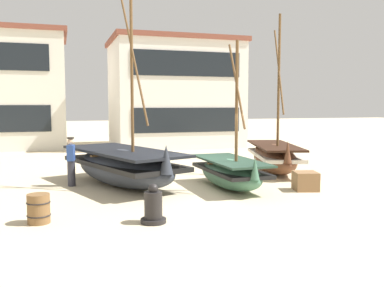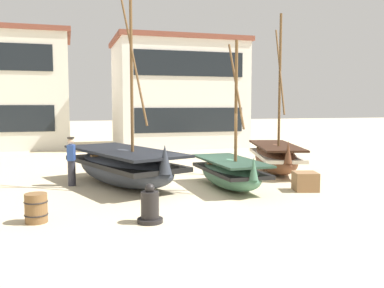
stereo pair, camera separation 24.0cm
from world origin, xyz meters
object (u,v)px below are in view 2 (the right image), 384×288
object	(u,v)px
capstan_winch	(150,207)
cargo_crate	(305,181)
fishing_boat_near_left	(275,157)
fishing_boat_far_right	(230,172)
harbor_building_main	(177,93)
fishing_boat_centre_large	(123,165)
wooden_barrel	(36,208)
fisherman_by_hull	(71,162)

from	to	relation	value
capstan_winch	cargo_crate	bearing A→B (deg)	21.64
fishing_boat_near_left	fishing_boat_far_right	size ratio (longest dim) A/B	1.30
harbor_building_main	fishing_boat_centre_large	bearing A→B (deg)	-112.26
fishing_boat_centre_large	harbor_building_main	size ratio (longest dim) A/B	0.89
fishing_boat_centre_large	fishing_boat_far_right	bearing A→B (deg)	-24.87
fishing_boat_far_right	wooden_barrel	bearing A→B (deg)	-157.16
wooden_barrel	harbor_building_main	size ratio (longest dim) A/B	0.08
fishing_boat_near_left	fishing_boat_centre_large	bearing A→B (deg)	-171.50
cargo_crate	fishing_boat_far_right	bearing A→B (deg)	154.14
fishing_boat_near_left	fisherman_by_hull	world-z (taller)	fishing_boat_near_left
fishing_boat_far_right	harbor_building_main	bearing A→B (deg)	82.34
fishing_boat_far_right	wooden_barrel	size ratio (longest dim) A/B	6.88
fisherman_by_hull	cargo_crate	distance (m)	7.89
fisherman_by_hull	fishing_boat_near_left	bearing A→B (deg)	3.76
fisherman_by_hull	cargo_crate	size ratio (longest dim) A/B	2.31
fishing_boat_far_right	cargo_crate	world-z (taller)	fishing_boat_far_right
fishing_boat_near_left	fishing_boat_centre_large	size ratio (longest dim) A/B	0.85
fisherman_by_hull	cargo_crate	bearing A→B (deg)	-22.66
fishing_boat_centre_large	cargo_crate	size ratio (longest dim) A/B	10.15
cargo_crate	wooden_barrel	bearing A→B (deg)	-170.04
fisherman_by_hull	fishing_boat_centre_large	bearing A→B (deg)	-13.62
fisherman_by_hull	capstan_winch	xyz separation A→B (m)	(1.73, -5.23, -0.46)
fishing_boat_centre_large	fisherman_by_hull	xyz separation A→B (m)	(-1.72, 0.42, 0.14)
fisherman_by_hull	harbor_building_main	xyz separation A→B (m)	(7.01, 12.49, 2.69)
wooden_barrel	harbor_building_main	bearing A→B (deg)	65.10
fishing_boat_centre_large	harbor_building_main	distance (m)	14.23
fisherman_by_hull	harbor_building_main	bearing A→B (deg)	60.71
wooden_barrel	cargo_crate	world-z (taller)	wooden_barrel
fishing_boat_near_left	fishing_boat_centre_large	world-z (taller)	fishing_boat_centre_large
wooden_barrel	cargo_crate	distance (m)	8.25
fishing_boat_near_left	harbor_building_main	size ratio (longest dim) A/B	0.75
fishing_boat_centre_large	wooden_barrel	distance (m)	4.81
fishing_boat_centre_large	capstan_winch	world-z (taller)	fishing_boat_centre_large
fishing_boat_far_right	harbor_building_main	distance (m)	14.89
fishing_boat_near_left	fishing_boat_far_right	xyz separation A→B (m)	(-3.00, -2.50, -0.10)
harbor_building_main	fishing_boat_near_left	bearing A→B (deg)	-84.97
cargo_crate	fishing_boat_centre_large	bearing A→B (deg)	154.73
fishing_boat_centre_large	capstan_winch	bearing A→B (deg)	-89.95
fishing_boat_near_left	wooden_barrel	size ratio (longest dim) A/B	8.97
fishing_boat_centre_large	fisherman_by_hull	world-z (taller)	fishing_boat_centre_large
fishing_boat_centre_large	fisherman_by_hull	bearing A→B (deg)	166.38
fishing_boat_far_right	harbor_building_main	xyz separation A→B (m)	(1.94, 14.46, 2.98)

